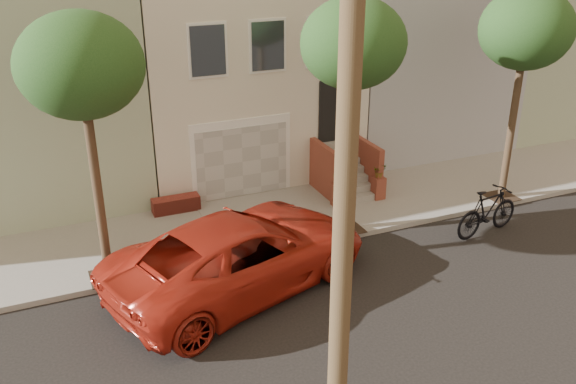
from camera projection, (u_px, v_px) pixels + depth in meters
name	position (u px, v px, depth m)	size (l,w,h in m)	color
ground	(388.00, 316.00, 13.77)	(90.00, 90.00, 0.00)	black
sidewalk	(292.00, 216.00, 18.24)	(40.00, 3.70, 0.15)	gray
house_row	(226.00, 58.00, 21.71)	(33.10, 11.70, 7.00)	beige
tree_left	(81.00, 68.00, 12.95)	(2.70, 2.57, 6.30)	#2D2116
tree_mid	(353.00, 45.00, 15.29)	(2.70, 2.57, 6.30)	#2D2116
tree_right	(526.00, 31.00, 17.28)	(2.70, 2.57, 6.30)	#2D2116
pickup_truck	(240.00, 253.00, 14.53)	(3.01, 6.52, 1.81)	#A82315
motorcycle	(488.00, 211.00, 17.12)	(0.64, 2.28, 1.37)	black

